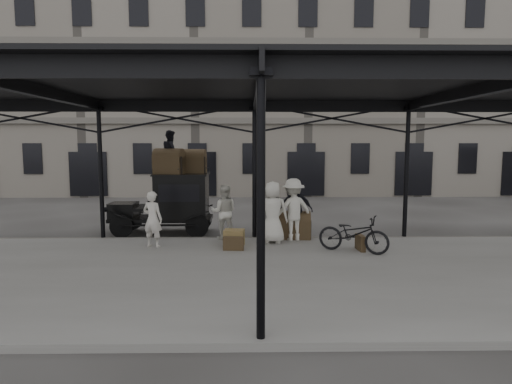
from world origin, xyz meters
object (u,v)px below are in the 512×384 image
(taxi, at_px, (173,201))
(steamer_trunk_roof_near, at_px, (169,163))
(bicycle, at_px, (353,234))
(porter_left, at_px, (153,219))
(porter_official, at_px, (296,210))
(steamer_trunk_platform, at_px, (294,227))

(taxi, xyz_separation_m, steamer_trunk_roof_near, (-0.08, -0.25, 1.35))
(taxi, relative_size, bicycle, 1.79)
(porter_left, relative_size, bicycle, 0.83)
(taxi, relative_size, steamer_trunk_roof_near, 3.63)
(taxi, relative_size, porter_official, 1.98)
(bicycle, relative_size, steamer_trunk_roof_near, 2.03)
(porter_official, xyz_separation_m, steamer_trunk_roof_near, (-4.33, 1.30, 1.48))
(bicycle, bearing_deg, steamer_trunk_platform, 66.06)
(porter_official, xyz_separation_m, bicycle, (1.45, -1.91, -0.38))
(steamer_trunk_platform, bearing_deg, porter_left, -161.96)
(bicycle, bearing_deg, porter_left, 110.48)
(bicycle, distance_m, steamer_trunk_platform, 2.43)
(bicycle, relative_size, steamer_trunk_platform, 1.99)
(steamer_trunk_roof_near, bearing_deg, taxi, 84.69)
(porter_left, relative_size, steamer_trunk_platform, 1.65)
(porter_left, distance_m, bicycle, 5.93)
(taxi, height_order, steamer_trunk_platform, taxi)
(steamer_trunk_roof_near, bearing_deg, porter_official, -3.96)
(porter_left, relative_size, porter_official, 0.92)
(porter_left, distance_m, steamer_trunk_roof_near, 2.90)
(steamer_trunk_roof_near, bearing_deg, porter_left, -79.53)
(bicycle, xyz_separation_m, steamer_trunk_platform, (-1.50, 1.91, -0.16))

